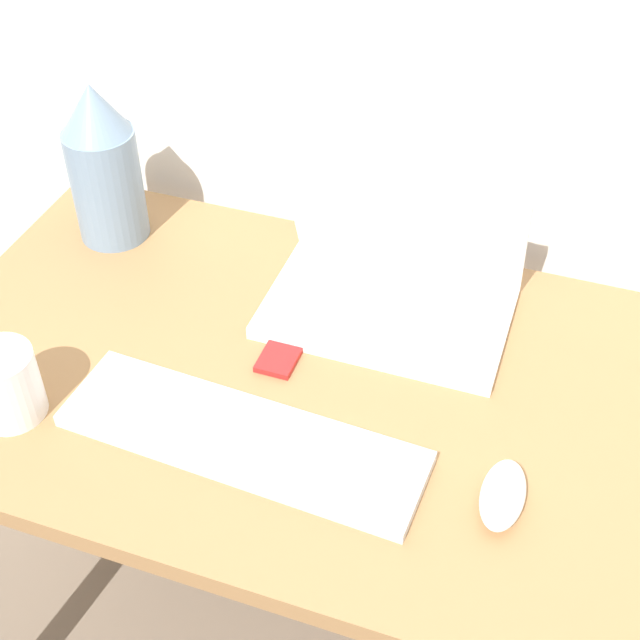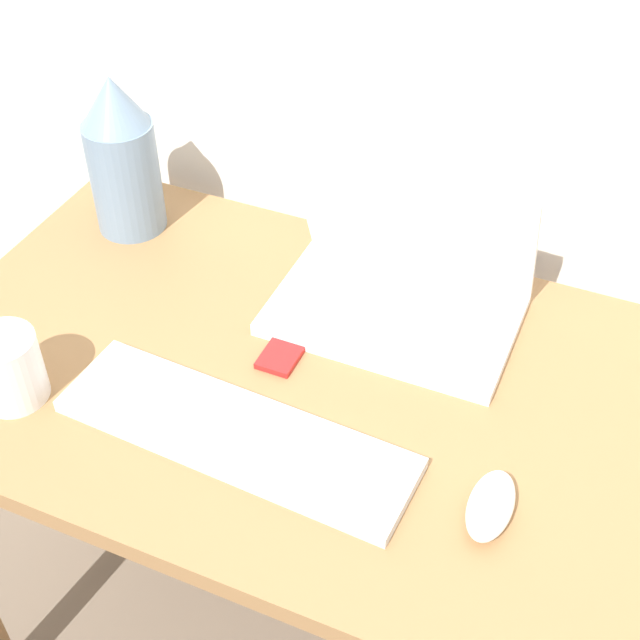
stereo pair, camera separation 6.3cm
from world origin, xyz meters
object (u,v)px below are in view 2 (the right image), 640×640
keyboard (235,434)px  mp3_player (281,356)px  laptop (401,282)px  mouse (491,505)px  mug (8,368)px  vase (122,156)px

keyboard → mp3_player: keyboard is taller
laptop → mp3_player: bearing=-125.1°
keyboard → mouse: size_ratio=4.50×
laptop → mug: laptop is taller
laptop → mug: 0.55m
keyboard → vase: 0.52m
mp3_player → laptop: bearing=54.9°
mouse → mp3_player: mouse is taller
vase → mp3_player: (0.36, -0.19, -0.13)m
mp3_player → mug: (-0.29, -0.20, 0.05)m
mouse → mug: 0.63m
mp3_player → mug: size_ratio=0.67×
keyboard → mug: 0.31m
mouse → laptop: bearing=125.9°
laptop → mp3_player: laptop is taller
laptop → vase: size_ratio=1.32×
vase → mp3_player: 0.43m
laptop → mp3_player: size_ratio=5.26×
mouse → mp3_player: size_ratio=1.59×
vase → mug: vase is taller
mouse → mp3_player: 0.36m
mp3_player → keyboard: bearing=-86.2°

